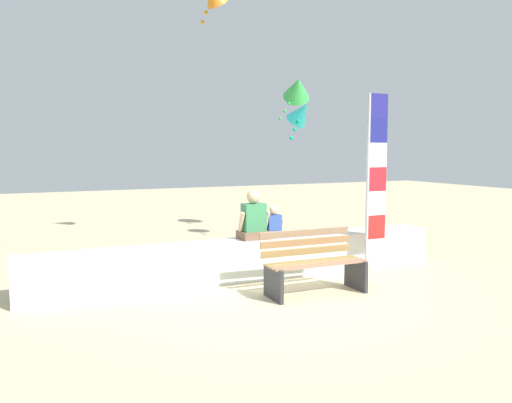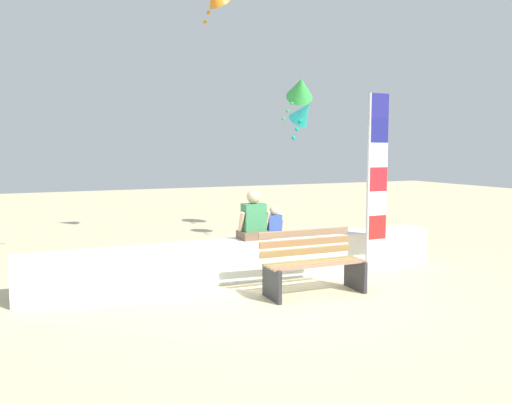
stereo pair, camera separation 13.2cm
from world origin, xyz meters
name	(u,v)px [view 2 (the right image)]	position (x,y,z in m)	size (l,w,h in m)	color
ground_plane	(278,295)	(0.00, 0.00, 0.00)	(40.00, 40.00, 0.00)	beige
seawall_ledge	(247,259)	(0.00, 1.08, 0.31)	(6.85, 0.58, 0.62)	silver
park_bench	(312,265)	(0.49, -0.10, 0.41)	(1.47, 0.64, 0.88)	#A17359
person_adult	(254,220)	(0.12, 1.11, 0.92)	(0.51, 0.38, 0.78)	brown
person_child	(274,225)	(0.48, 1.11, 0.82)	(0.33, 0.24, 0.51)	brown
flag_banner	(375,174)	(2.01, 0.51, 1.65)	(0.39, 0.05, 2.93)	#B7B7BC
kite_teal	(303,113)	(2.28, 3.34, 2.80)	(0.64, 0.76, 0.91)	teal
kite_green	(300,88)	(2.87, 4.55, 3.47)	(0.89, 1.00, 1.17)	green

